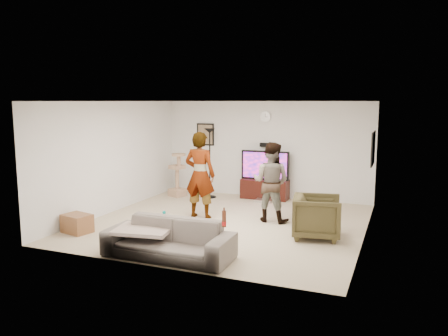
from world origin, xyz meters
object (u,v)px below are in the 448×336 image
at_px(floor_lamp, 210,163).
at_px(armchair, 317,217).
at_px(person_left, 200,175).
at_px(beer_bottle, 224,219).
at_px(side_table, 77,223).
at_px(sofa, 169,239).
at_px(tv_stand, 265,189).
at_px(cat_tree, 177,175).
at_px(person_right, 271,182).
at_px(tv, 265,165).

height_order(floor_lamp, armchair, floor_lamp).
height_order(person_left, beer_bottle, person_left).
distance_m(floor_lamp, side_table, 4.07).
relative_size(sofa, side_table, 3.94).
relative_size(tv_stand, cat_tree, 1.05).
height_order(sofa, side_table, sofa).
bearing_deg(person_right, person_left, 15.84).
xyz_separation_m(beer_bottle, side_table, (-3.27, 0.57, -0.56)).
bearing_deg(tv, floor_lamp, -164.54).
height_order(person_left, person_right, person_left).
bearing_deg(sofa, beer_bottle, -0.47).
bearing_deg(side_table, tv_stand, 59.72).
xyz_separation_m(tv, cat_tree, (-2.25, -0.55, -0.30)).
relative_size(cat_tree, beer_bottle, 4.60).
relative_size(tv_stand, side_table, 2.28).
bearing_deg(cat_tree, armchair, -29.17).
bearing_deg(tv_stand, armchair, -56.90).
relative_size(person_left, beer_bottle, 7.47).
distance_m(tv, side_table, 4.95).
bearing_deg(tv_stand, person_right, -70.10).
height_order(person_right, armchair, person_right).
bearing_deg(tv_stand, person_left, -107.87).
height_order(tv_stand, sofa, sofa).
xyz_separation_m(floor_lamp, sofa, (1.22, -4.42, -0.59)).
bearing_deg(beer_bottle, person_right, 91.30).
distance_m(cat_tree, side_table, 3.71).
relative_size(person_left, side_table, 3.52).
bearing_deg(tv, side_table, -120.28).
distance_m(floor_lamp, sofa, 4.63).
height_order(cat_tree, person_right, person_right).
bearing_deg(beer_bottle, tv, 99.46).
distance_m(person_left, armchair, 2.71).
height_order(person_right, side_table, person_right).
xyz_separation_m(armchair, side_table, (-4.33, -1.39, -0.22)).
relative_size(tv, floor_lamp, 0.70).
bearing_deg(person_right, floor_lamp, -33.37).
bearing_deg(beer_bottle, floor_lamp, 116.23).
bearing_deg(side_table, sofa, -13.86).
height_order(tv, floor_lamp, floor_lamp).
distance_m(cat_tree, armchair, 4.70).
relative_size(tv, armchair, 1.45).
height_order(cat_tree, beer_bottle, cat_tree).
bearing_deg(beer_bottle, person_left, 122.12).
xyz_separation_m(floor_lamp, beer_bottle, (2.18, -4.42, -0.16)).
distance_m(person_left, side_table, 2.67).
height_order(floor_lamp, sofa, floor_lamp).
xyz_separation_m(tv_stand, tv, (0.00, 0.00, 0.62)).
distance_m(cat_tree, sofa, 4.74).
height_order(sofa, armchair, armchair).
xyz_separation_m(tv_stand, person_right, (0.74, -2.04, 0.58)).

